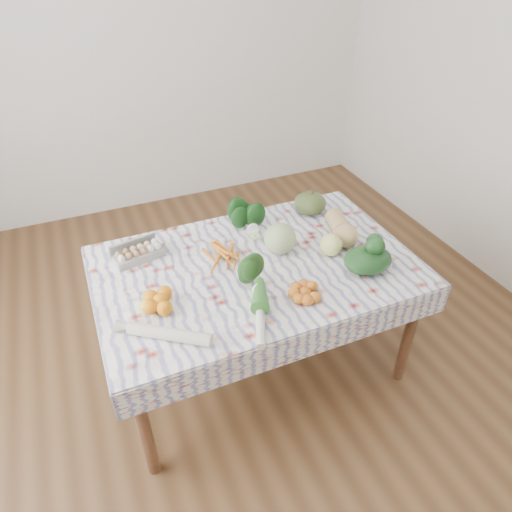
{
  "coord_description": "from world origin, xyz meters",
  "views": [
    {
      "loc": [
        -0.74,
        -1.75,
        2.22
      ],
      "look_at": [
        0.0,
        0.0,
        0.82
      ],
      "focal_mm": 32.0,
      "sensor_mm": 36.0,
      "label": 1
    }
  ],
  "objects_px": {
    "cabbage": "(280,239)",
    "butternut_squash": "(342,227)",
    "egg_carton": "(139,254)",
    "dining_table": "(256,277)",
    "kabocha_squash": "(310,203)",
    "grapefruit": "(331,245)"
  },
  "relations": [
    {
      "from": "dining_table",
      "to": "kabocha_squash",
      "type": "height_order",
      "value": "kabocha_squash"
    },
    {
      "from": "egg_carton",
      "to": "cabbage",
      "type": "height_order",
      "value": "cabbage"
    },
    {
      "from": "egg_carton",
      "to": "cabbage",
      "type": "xyz_separation_m",
      "value": [
        0.72,
        -0.23,
        0.05
      ]
    },
    {
      "from": "egg_carton",
      "to": "grapefruit",
      "type": "bearing_deg",
      "value": -31.74
    },
    {
      "from": "cabbage",
      "to": "butternut_squash",
      "type": "bearing_deg",
      "value": -0.89
    },
    {
      "from": "dining_table",
      "to": "grapefruit",
      "type": "height_order",
      "value": "grapefruit"
    },
    {
      "from": "kabocha_squash",
      "to": "grapefruit",
      "type": "distance_m",
      "value": 0.45
    },
    {
      "from": "egg_carton",
      "to": "butternut_squash",
      "type": "distance_m",
      "value": 1.12
    },
    {
      "from": "cabbage",
      "to": "kabocha_squash",
      "type": "bearing_deg",
      "value": 41.24
    },
    {
      "from": "egg_carton",
      "to": "grapefruit",
      "type": "relative_size",
      "value": 2.15
    },
    {
      "from": "cabbage",
      "to": "butternut_squash",
      "type": "relative_size",
      "value": 0.58
    },
    {
      "from": "cabbage",
      "to": "butternut_squash",
      "type": "xyz_separation_m",
      "value": [
        0.38,
        -0.01,
        -0.02
      ]
    },
    {
      "from": "dining_table",
      "to": "butternut_squash",
      "type": "height_order",
      "value": "butternut_squash"
    },
    {
      "from": "egg_carton",
      "to": "cabbage",
      "type": "bearing_deg",
      "value": -29.05
    },
    {
      "from": "kabocha_squash",
      "to": "cabbage",
      "type": "distance_m",
      "value": 0.47
    },
    {
      "from": "egg_carton",
      "to": "butternut_squash",
      "type": "xyz_separation_m",
      "value": [
        1.1,
        -0.23,
        0.03
      ]
    },
    {
      "from": "cabbage",
      "to": "dining_table",
      "type": "bearing_deg",
      "value": -160.24
    },
    {
      "from": "dining_table",
      "to": "butternut_squash",
      "type": "relative_size",
      "value": 5.4
    },
    {
      "from": "butternut_squash",
      "to": "grapefruit",
      "type": "xyz_separation_m",
      "value": [
        -0.14,
        -0.12,
        -0.01
      ]
    },
    {
      "from": "dining_table",
      "to": "butternut_squash",
      "type": "xyz_separation_m",
      "value": [
        0.55,
        0.05,
        0.15
      ]
    },
    {
      "from": "dining_table",
      "to": "kabocha_squash",
      "type": "distance_m",
      "value": 0.65
    },
    {
      "from": "dining_table",
      "to": "cabbage",
      "type": "distance_m",
      "value": 0.24
    }
  ]
}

